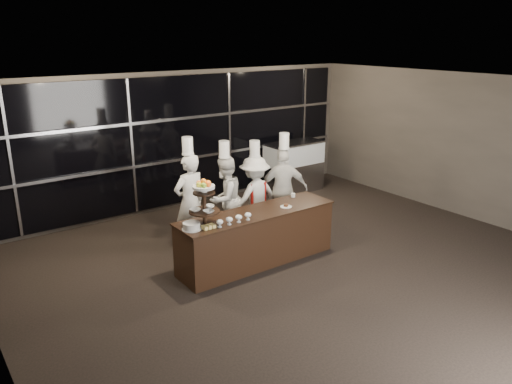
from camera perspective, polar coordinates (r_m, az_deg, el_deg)
room at (r=7.28m, az=10.30°, el=-0.62°), size 10.00×10.00×10.00m
window_wall at (r=11.14m, az=-8.34°, el=5.85°), size 8.60×0.10×2.80m
buffet_counter at (r=8.46m, az=0.10°, el=-5.16°), size 2.84×0.74×0.92m
display_stand at (r=7.64m, az=-5.96°, el=-0.81°), size 0.48×0.48×0.74m
compotes at (r=7.77m, az=-2.53°, el=-3.04°), size 0.64×0.11×0.12m
layer_cake at (r=7.61m, az=-7.39°, el=-3.89°), size 0.30×0.30×0.11m
pastry_squares at (r=7.63m, az=-5.45°, el=-3.97°), size 0.20×0.13×0.05m
small_plate at (r=8.53m, az=3.45°, el=-1.62°), size 0.20×0.20×0.05m
chef_cup at (r=9.05m, az=4.25°, el=-0.35°), size 0.08×0.08×0.07m
display_case at (r=12.28m, az=4.35°, el=3.18°), size 1.47×0.64×1.24m
chef_a at (r=8.98m, az=-7.57°, el=-0.97°), size 0.69×0.50×2.06m
chef_b at (r=9.35m, az=-3.55°, el=-0.66°), size 0.93×0.83×1.90m
chef_c at (r=9.51m, az=-0.14°, el=-0.43°), size 1.05×0.66×1.86m
chef_d at (r=9.79m, az=3.14°, el=0.38°), size 1.04×0.82×1.95m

